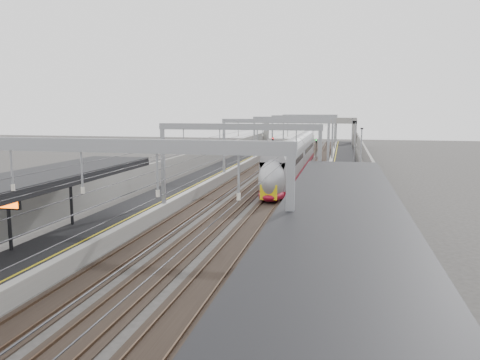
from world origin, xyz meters
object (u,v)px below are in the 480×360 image
at_px(overbridge, 310,124).
at_px(signal_green, 273,143).
at_px(train, 293,160).
at_px(bench, 322,288).

height_order(overbridge, signal_green, overbridge).
bearing_deg(overbridge, train, -88.31).
distance_m(overbridge, signal_green, 25.24).
height_order(train, bench, train).
bearing_deg(train, overbridge, 91.69).
distance_m(bench, signal_green, 72.04).
relative_size(overbridge, bench, 11.82).
relative_size(overbridge, train, 0.48).
bearing_deg(bench, train, 97.51).
bearing_deg(signal_green, bench, -79.95).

